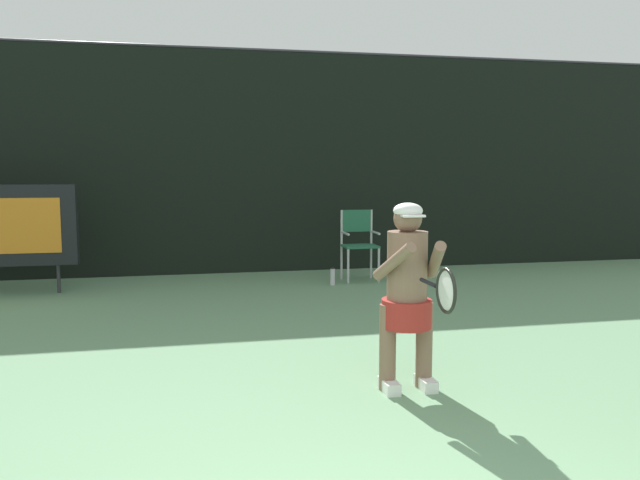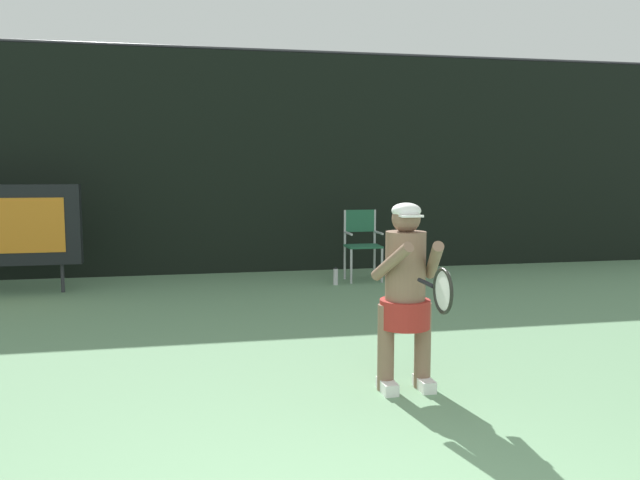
# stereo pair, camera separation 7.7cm
# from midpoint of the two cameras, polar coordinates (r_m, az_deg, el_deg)

# --- Properties ---
(backdrop_screen) EXTENTS (18.00, 0.12, 3.66)m
(backdrop_screen) POSITION_cam_midpoint_polar(r_m,az_deg,el_deg) (10.72, -9.16, 6.74)
(backdrop_screen) COLOR black
(backdrop_screen) RESTS_ON ground
(umpire_chair) EXTENTS (0.52, 0.44, 1.08)m
(umpire_chair) POSITION_cam_midpoint_polar(r_m,az_deg,el_deg) (9.95, 3.22, -0.03)
(umpire_chair) COLOR #B7B7BC
(umpire_chair) RESTS_ON ground
(water_bottle) EXTENTS (0.07, 0.07, 0.27)m
(water_bottle) POSITION_cam_midpoint_polar(r_m,az_deg,el_deg) (9.58, 0.89, -3.26)
(water_bottle) COLOR silver
(water_bottle) RESTS_ON ground
(tennis_player) EXTENTS (0.53, 0.61, 1.45)m
(tennis_player) POSITION_cam_midpoint_polar(r_m,az_deg,el_deg) (5.02, 7.28, -4.34)
(tennis_player) COLOR white
(tennis_player) RESTS_ON ground
(tennis_racket) EXTENTS (0.03, 0.60, 0.31)m
(tennis_racket) POSITION_cam_midpoint_polar(r_m,az_deg,el_deg) (4.39, 10.44, -4.37)
(tennis_racket) COLOR black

